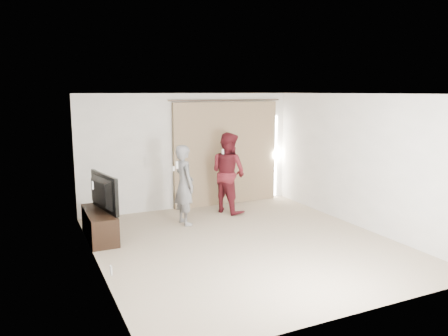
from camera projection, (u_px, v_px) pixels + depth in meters
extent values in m
plane|color=tan|center=(245.00, 243.00, 7.68)|extent=(5.50, 5.50, 0.00)
cube|color=beige|center=(189.00, 151.00, 9.91)|extent=(5.00, 0.04, 2.60)
cube|color=beige|center=(95.00, 184.00, 6.41)|extent=(0.04, 5.50, 2.60)
cube|color=white|center=(92.00, 185.00, 6.79)|extent=(0.02, 0.08, 0.12)
cube|color=white|center=(111.00, 270.00, 5.79)|extent=(0.02, 0.08, 0.12)
cube|color=silver|center=(246.00, 94.00, 7.23)|extent=(5.00, 5.50, 0.01)
cube|color=tan|center=(226.00, 154.00, 10.24)|extent=(2.60, 0.10, 2.40)
cylinder|color=brown|center=(226.00, 100.00, 10.02)|extent=(2.80, 0.03, 0.03)
cube|color=white|center=(275.00, 156.00, 10.87)|extent=(0.08, 0.04, 2.00)
cube|color=black|center=(100.00, 225.00, 7.91)|extent=(0.46, 1.33, 0.51)
imported|color=black|center=(98.00, 193.00, 7.80)|extent=(0.37, 1.18, 0.67)
cylinder|color=tan|center=(104.00, 227.00, 8.50)|extent=(0.41, 0.41, 0.07)
cylinder|color=tan|center=(104.00, 213.00, 8.45)|extent=(0.23, 0.23, 0.48)
imported|color=slate|center=(184.00, 185.00, 8.68)|extent=(0.44, 0.62, 1.61)
cube|color=white|center=(177.00, 165.00, 8.45)|extent=(0.04, 0.04, 0.14)
cube|color=white|center=(173.00, 169.00, 8.66)|extent=(0.05, 0.05, 0.09)
imported|color=#56151C|center=(228.00, 173.00, 9.56)|extent=(0.93, 1.04, 1.77)
cube|color=white|center=(223.00, 152.00, 9.31)|extent=(0.04, 0.04, 0.14)
cube|color=white|center=(219.00, 156.00, 9.53)|extent=(0.05, 0.05, 0.09)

